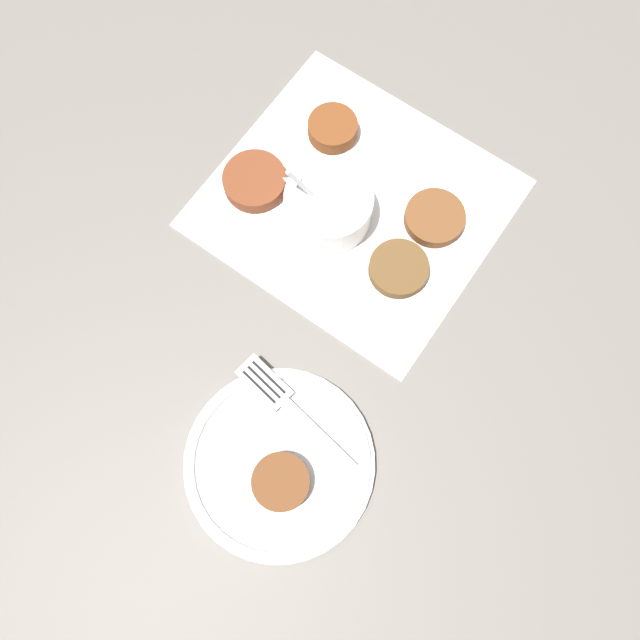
% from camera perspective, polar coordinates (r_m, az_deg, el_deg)
% --- Properties ---
extents(ground_plane, '(4.00, 4.00, 0.00)m').
position_cam_1_polar(ground_plane, '(0.76, 1.44, 11.42)').
color(ground_plane, '#605B56').
extents(napkin, '(0.36, 0.34, 0.00)m').
position_cam_1_polar(napkin, '(0.75, 3.26, 10.72)').
color(napkin, white).
rests_on(napkin, ground_plane).
extents(sauce_bowl, '(0.11, 0.10, 0.09)m').
position_cam_1_polar(sauce_bowl, '(0.72, 0.72, 10.30)').
color(sauce_bowl, silver).
rests_on(sauce_bowl, napkin).
extents(fritter_0, '(0.07, 0.07, 0.01)m').
position_cam_1_polar(fritter_0, '(0.74, 10.43, 9.17)').
color(fritter_0, brown).
rests_on(fritter_0, napkin).
extents(fritter_1, '(0.07, 0.07, 0.01)m').
position_cam_1_polar(fritter_1, '(0.71, 7.20, 4.69)').
color(fritter_1, brown).
rests_on(fritter_1, napkin).
extents(fritter_2, '(0.07, 0.07, 0.02)m').
position_cam_1_polar(fritter_2, '(0.75, -5.99, 12.51)').
color(fritter_2, brown).
rests_on(fritter_2, napkin).
extents(fritter_3, '(0.06, 0.06, 0.02)m').
position_cam_1_polar(fritter_3, '(0.78, 1.16, 17.11)').
color(fritter_3, brown).
rests_on(fritter_3, napkin).
extents(serving_plate, '(0.20, 0.20, 0.02)m').
position_cam_1_polar(serving_plate, '(0.66, -3.73, -12.89)').
color(serving_plate, silver).
rests_on(serving_plate, ground_plane).
extents(fritter_on_plate, '(0.06, 0.06, 0.02)m').
position_cam_1_polar(fritter_on_plate, '(0.64, -3.60, -14.56)').
color(fritter_on_plate, brown).
rests_on(fritter_on_plate, serving_plate).
extents(fork, '(0.16, 0.06, 0.00)m').
position_cam_1_polar(fork, '(0.66, -3.20, -7.59)').
color(fork, silver).
rests_on(fork, serving_plate).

